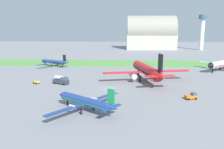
# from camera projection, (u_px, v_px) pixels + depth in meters

# --- Properties ---
(ground_plane) EXTENTS (600.00, 600.00, 0.00)m
(ground_plane) POSITION_uv_depth(u_px,v_px,m) (109.00, 88.00, 85.46)
(ground_plane) COLOR gray
(grass_taxiway_strip) EXTENTS (360.00, 28.00, 0.08)m
(grass_taxiway_strip) POSITION_uv_depth(u_px,v_px,m) (115.00, 63.00, 146.90)
(grass_taxiway_strip) COLOR #549342
(grass_taxiway_strip) RESTS_ON ground_plane
(airplane_taxiing_turboprop) EXTENTS (18.95, 21.76, 7.16)m
(airplane_taxiing_turboprop) POSITION_uv_depth(u_px,v_px,m) (54.00, 62.00, 133.85)
(airplane_taxiing_turboprop) COLOR navy
(airplane_taxiing_turboprop) RESTS_ON ground_plane
(airplane_parked_jet_far) EXTENTS (25.12, 24.80, 10.42)m
(airplane_parked_jet_far) POSITION_uv_depth(u_px,v_px,m) (224.00, 64.00, 119.40)
(airplane_parked_jet_far) COLOR silver
(airplane_parked_jet_far) RESTS_ON ground_plane
(airplane_foreground_turboprop) EXTENTS (18.80, 21.22, 7.58)m
(airplane_foreground_turboprop) POSITION_uv_depth(u_px,v_px,m) (86.00, 101.00, 61.17)
(airplane_foreground_turboprop) COLOR navy
(airplane_foreground_turboprop) RESTS_ON ground_plane
(airplane_midfield_jet) EXTENTS (36.09, 35.62, 12.88)m
(airplane_midfield_jet) POSITION_uv_depth(u_px,v_px,m) (147.00, 70.00, 95.73)
(airplane_midfield_jet) COLOR red
(airplane_midfield_jet) RESTS_ON ground_plane
(fuel_truck_near_gate) EXTENTS (6.89, 5.06, 3.29)m
(fuel_truck_near_gate) POSITION_uv_depth(u_px,v_px,m) (61.00, 80.00, 91.67)
(fuel_truck_near_gate) COLOR #2D333D
(fuel_truck_near_gate) RESTS_ON ground_plane
(pushback_tug_midfield) EXTENTS (3.96, 2.86, 1.95)m
(pushback_tug_midfield) POSITION_uv_depth(u_px,v_px,m) (191.00, 96.00, 72.24)
(pushback_tug_midfield) COLOR orange
(pushback_tug_midfield) RESTS_ON ground_plane
(baggage_cart_by_runway) EXTENTS (2.94, 2.74, 0.90)m
(baggage_cart_by_runway) POSITION_uv_depth(u_px,v_px,m) (36.00, 82.00, 92.63)
(baggage_cart_by_runway) COLOR yellow
(baggage_cart_by_runway) RESTS_ON ground_plane
(hangar_distant) EXTENTS (50.09, 28.22, 34.21)m
(hangar_distant) POSITION_uv_depth(u_px,v_px,m) (151.00, 34.00, 243.04)
(hangar_distant) COLOR #B2AD9E
(hangar_distant) RESTS_ON ground_plane
(control_tower) EXTENTS (8.00, 8.00, 34.48)m
(control_tower) POSITION_uv_depth(u_px,v_px,m) (202.00, 29.00, 231.87)
(control_tower) COLOR silver
(control_tower) RESTS_ON ground_plane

